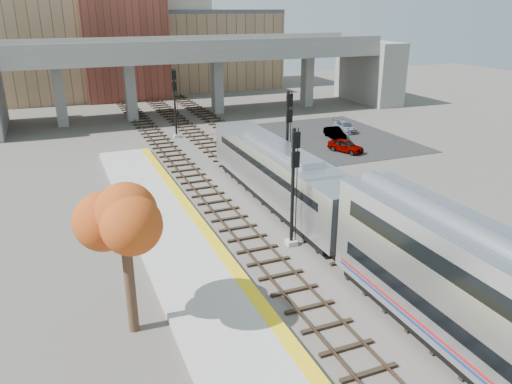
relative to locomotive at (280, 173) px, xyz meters
name	(u,v)px	position (x,y,z in m)	size (l,w,h in m)	color
ground	(376,301)	(-1.00, -13.03, -2.28)	(160.00, 160.00, 0.00)	#47423D
platform	(232,334)	(-8.25, -13.03, -2.10)	(4.50, 60.00, 0.35)	#9E9E99
yellow_strip	(273,320)	(-6.35, -13.03, -1.92)	(0.70, 60.00, 0.01)	yellow
tracks	(282,205)	(-0.07, -0.53, -2.20)	(10.70, 95.00, 0.25)	black
overpass	(201,68)	(3.92, 31.97, 3.53)	(54.00, 12.00, 9.50)	slate
buildings_far	(139,41)	(0.26, 53.54, 5.60)	(43.00, 21.00, 20.60)	#9A7959
parking_lot	(331,138)	(13.00, 14.97, -2.26)	(14.00, 18.00, 0.04)	black
locomotive	(280,173)	(0.00, 0.00, 0.00)	(3.02, 19.05, 4.10)	#A8AAB2
signal_mast_near	(293,190)	(-2.10, -6.24, 1.17)	(0.60, 0.64, 6.97)	#9E9E99
signal_mast_mid	(288,140)	(2.00, 2.97, 1.43)	(0.60, 0.64, 7.36)	#9E9E99
signal_mast_far	(175,104)	(-2.10, 21.37, 1.29)	(0.60, 0.64, 7.15)	#9E9E99
tree	(123,218)	(-11.97, -10.92, 2.97)	(3.60, 3.60, 7.07)	#382619
car_a	(346,146)	(11.42, 9.61, -1.63)	(1.43, 3.54, 1.21)	#99999E
car_b	(335,133)	(13.16, 14.52, -1.67)	(1.20, 3.46, 1.14)	#99999E
car_c	(345,127)	(15.82, 16.79, -1.70)	(1.49, 3.67, 1.07)	#99999E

